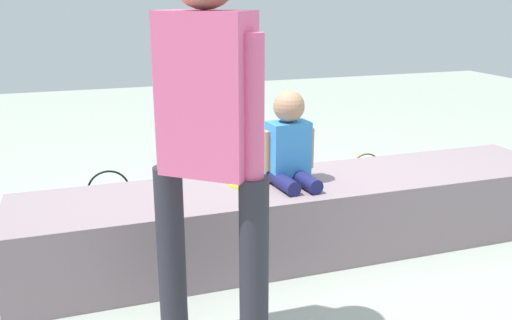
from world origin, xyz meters
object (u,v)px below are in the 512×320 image
Objects in this scene: water_bottle_near_gift at (409,177)px; gift_bag at (246,157)px; party_cup_red at (293,166)px; cake_box_white at (367,171)px; handbag_brown_canvas at (365,183)px; handbag_black_leather at (110,209)px; cake_plate at (248,180)px; child_seated at (289,143)px; adult_standing at (208,121)px.

gift_bag is at bearing 146.09° from water_bottle_near_gift.
party_cup_red reaches higher than cake_box_white.
handbag_brown_canvas is at bearing -171.51° from water_bottle_near_gift.
handbag_brown_canvas is at bearing -0.57° from handbag_black_leather.
handbag_black_leather is (-1.07, -0.72, -0.02)m from gift_bag.
party_cup_red is 1.59m from handbag_black_leather.
cake_plate is 0.67× the size of gift_bag.
child_seated reaches higher than handbag_brown_canvas.
gift_bag reaches higher than handbag_brown_canvas.
adult_standing reaches higher than handbag_black_leather.
gift_bag is at bearing 82.00° from child_seated.
cake_box_white is 1.97m from handbag_black_leather.
water_bottle_near_gift reaches higher than party_cup_red.
child_seated is at bearing -113.52° from party_cup_red.
water_bottle_near_gift is at bearing -64.82° from cake_box_white.
adult_standing is at bearing -77.85° from handbag_black_leather.
adult_standing is 4.54× the size of gift_bag.
adult_standing is 2.08m from handbag_brown_canvas.
handbag_brown_canvas reaches higher than water_bottle_near_gift.
child_seated is at bearing -98.00° from gift_bag.
handbag_brown_canvas is at bearing 36.60° from child_seated.
child_seated is 2.40× the size of water_bottle_near_gift.
child_seated is 1.51× the size of handbag_brown_canvas.
gift_bag is (0.39, 1.28, -0.27)m from cake_plate.
handbag_black_leather is at bearing -169.17° from cake_box_white.
water_bottle_near_gift is 0.36m from cake_box_white.
adult_standing reaches higher than cake_plate.
party_cup_red is 0.73m from handbag_brown_canvas.
child_seated is 1.43m from gift_bag.
child_seated is 1.50m from party_cup_red.
adult_standing reaches higher than child_seated.
adult_standing is at bearing -134.13° from cake_box_white.
cake_box_white is (-0.15, 0.33, -0.04)m from water_bottle_near_gift.
water_bottle_near_gift is 1.83× the size of party_cup_red.
handbag_brown_canvas is at bearing 42.97° from adult_standing.
child_seated is at bearing -151.27° from water_bottle_near_gift.
party_cup_red is at bearing 24.79° from handbag_black_leather.
handbag_brown_canvas is (0.62, -0.74, -0.04)m from gift_bag.
cake_plate is (0.39, 0.77, -0.50)m from adult_standing.
cake_plate is at bearing -39.52° from handbag_black_leather.
cake_plate is 0.93m from handbag_black_leather.
party_cup_red is at bearing 135.79° from water_bottle_near_gift.
child_seated is at bearing 49.86° from adult_standing.
cake_plate is 0.70× the size of cake_box_white.
child_seated is 1.46m from water_bottle_near_gift.
child_seated is 2.16× the size of cake_plate.
water_bottle_near_gift is 0.55× the size of handbag_black_leather.
cake_box_white is (0.86, -0.35, -0.10)m from gift_bag.
party_cup_red is at bearing -8.59° from gift_bag.
adult_standing is 6.77× the size of cake_plate.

